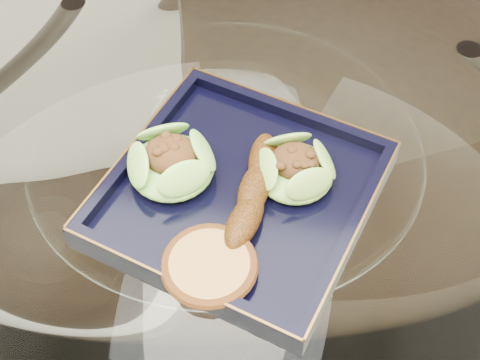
# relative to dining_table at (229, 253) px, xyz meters

# --- Properties ---
(dining_table) EXTENTS (1.13, 1.13, 0.77)m
(dining_table) POSITION_rel_dining_table_xyz_m (0.00, 0.00, 0.00)
(dining_table) COLOR white
(dining_table) RESTS_ON ground
(dining_chair) EXTENTS (0.54, 0.54, 0.98)m
(dining_chair) POSITION_rel_dining_table_xyz_m (0.05, 0.51, -0.05)
(dining_chair) COLOR black
(dining_chair) RESTS_ON ground
(navy_plate) EXTENTS (0.34, 0.34, 0.02)m
(navy_plate) POSITION_rel_dining_table_xyz_m (0.02, -0.03, 0.17)
(navy_plate) COLOR black
(navy_plate) RESTS_ON dining_table
(lettuce_wrap_left) EXTENTS (0.11, 0.11, 0.03)m
(lettuce_wrap_left) POSITION_rel_dining_table_xyz_m (-0.06, -0.02, 0.20)
(lettuce_wrap_left) COLOR #5BAB31
(lettuce_wrap_left) RESTS_ON navy_plate
(lettuce_wrap_right) EXTENTS (0.09, 0.09, 0.03)m
(lettuce_wrap_right) POSITION_rel_dining_table_xyz_m (0.08, -0.00, 0.20)
(lettuce_wrap_right) COLOR #599A2C
(lettuce_wrap_right) RESTS_ON navy_plate
(roasted_plantain) EXTENTS (0.04, 0.15, 0.03)m
(roasted_plantain) POSITION_rel_dining_table_xyz_m (0.04, -0.04, 0.20)
(roasted_plantain) COLOR #5B3009
(roasted_plantain) RESTS_ON navy_plate
(crumb_patty) EXTENTS (0.10, 0.10, 0.02)m
(crumb_patty) POSITION_rel_dining_table_xyz_m (0.01, -0.13, 0.19)
(crumb_patty) COLOR gold
(crumb_patty) RESTS_ON navy_plate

